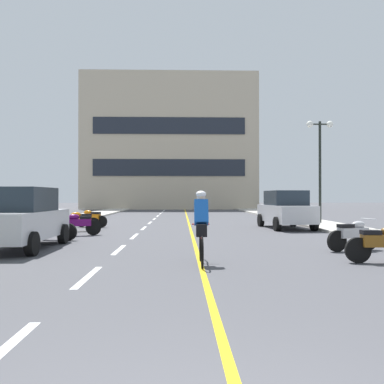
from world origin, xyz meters
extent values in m
plane|color=#47474C|center=(0.00, 21.00, 0.00)|extent=(140.00, 140.00, 0.00)
cube|color=#B7B2A8|center=(-7.20, 24.00, 0.06)|extent=(2.40, 72.00, 0.12)
cube|color=#B7B2A8|center=(7.20, 24.00, 0.06)|extent=(2.40, 72.00, 0.12)
cube|color=silver|center=(-2.00, 6.00, 0.00)|extent=(0.14, 2.20, 0.01)
cube|color=silver|center=(-2.00, 10.00, 0.00)|extent=(0.14, 2.20, 0.01)
cube|color=silver|center=(-2.00, 14.00, 0.00)|extent=(0.14, 2.20, 0.01)
cube|color=silver|center=(-2.00, 18.00, 0.00)|extent=(0.14, 2.20, 0.01)
cube|color=silver|center=(-2.00, 22.00, 0.00)|extent=(0.14, 2.20, 0.01)
cube|color=silver|center=(-2.00, 26.00, 0.00)|extent=(0.14, 2.20, 0.01)
cube|color=silver|center=(-2.00, 30.00, 0.00)|extent=(0.14, 2.20, 0.01)
cube|color=silver|center=(-2.00, 34.00, 0.00)|extent=(0.14, 2.20, 0.01)
cube|color=silver|center=(-2.00, 38.00, 0.00)|extent=(0.14, 2.20, 0.01)
cube|color=silver|center=(-2.00, 42.00, 0.00)|extent=(0.14, 2.20, 0.01)
cube|color=silver|center=(-2.00, 46.00, 0.00)|extent=(0.14, 2.20, 0.01)
cube|color=gold|center=(0.25, 24.00, 0.00)|extent=(0.12, 66.00, 0.01)
cube|color=#BCAD93|center=(-1.53, 49.99, 7.98)|extent=(20.61, 9.97, 15.95)
cube|color=#1E232D|center=(-1.53, 44.95, 4.79)|extent=(17.32, 0.10, 1.91)
cube|color=#1E232D|center=(-1.53, 44.95, 9.57)|extent=(17.32, 0.10, 1.91)
cylinder|color=black|center=(7.33, 20.07, 2.86)|extent=(0.14, 0.14, 5.48)
cylinder|color=black|center=(7.33, 20.07, 5.45)|extent=(1.10, 0.08, 0.08)
sphere|color=white|center=(6.78, 20.07, 5.45)|extent=(0.36, 0.36, 0.36)
sphere|color=white|center=(7.88, 20.07, 5.45)|extent=(0.36, 0.36, 0.36)
cylinder|color=black|center=(-5.76, 11.62, 0.32)|extent=(0.22, 0.64, 0.64)
cylinder|color=black|center=(-4.06, 11.61, 0.32)|extent=(0.22, 0.64, 0.64)
cylinder|color=black|center=(-4.08, 8.81, 0.32)|extent=(0.22, 0.64, 0.64)
cube|color=#B7B7BC|center=(-4.92, 10.22, 0.72)|extent=(1.73, 4.21, 0.80)
cube|color=#1E2833|center=(-4.92, 10.22, 1.47)|extent=(1.57, 2.21, 0.70)
cylinder|color=black|center=(3.89, 18.99, 0.32)|extent=(0.26, 0.65, 0.64)
cylinder|color=black|center=(5.59, 19.10, 0.32)|extent=(0.26, 0.65, 0.64)
cylinder|color=black|center=(4.08, 16.19, 0.32)|extent=(0.26, 0.65, 0.64)
cylinder|color=black|center=(5.77, 16.31, 0.32)|extent=(0.26, 0.65, 0.64)
cube|color=#B7B7BC|center=(4.83, 17.65, 0.72)|extent=(1.98, 4.30, 0.80)
cube|color=#1E2833|center=(4.83, 17.65, 1.47)|extent=(1.70, 2.30, 0.70)
cylinder|color=black|center=(3.93, 7.47, 0.30)|extent=(0.60, 0.12, 0.60)
cube|color=brown|center=(4.48, 7.45, 0.52)|extent=(0.91, 0.31, 0.28)
cube|color=black|center=(4.23, 7.46, 0.72)|extent=(0.45, 0.25, 0.10)
cylinder|color=black|center=(5.22, 9.73, 0.30)|extent=(0.60, 0.28, 0.60)
cylinder|color=black|center=(4.17, 9.40, 0.30)|extent=(0.60, 0.28, 0.60)
cube|color=#B2B2B7|center=(4.70, 9.57, 0.52)|extent=(0.94, 0.54, 0.28)
ellipsoid|color=#B2B2B7|center=(4.89, 9.63, 0.74)|extent=(0.49, 0.36, 0.22)
cube|color=black|center=(4.46, 9.49, 0.72)|extent=(0.49, 0.36, 0.10)
cylinder|color=silver|center=(5.22, 9.73, 0.90)|extent=(0.21, 0.58, 0.03)
cylinder|color=black|center=(-5.19, 12.87, 0.30)|extent=(0.60, 0.27, 0.60)
cylinder|color=black|center=(-4.14, 12.56, 0.30)|extent=(0.60, 0.27, 0.60)
cube|color=#B2B2B7|center=(-4.66, 12.72, 0.52)|extent=(0.94, 0.53, 0.28)
ellipsoid|color=#B2B2B7|center=(-4.86, 12.77, 0.74)|extent=(0.49, 0.36, 0.22)
cube|color=black|center=(-4.43, 12.64, 0.72)|extent=(0.49, 0.36, 0.10)
cylinder|color=silver|center=(-5.19, 12.87, 0.90)|extent=(0.20, 0.58, 0.03)
cylinder|color=black|center=(-4.72, 14.11, 0.30)|extent=(0.60, 0.28, 0.60)
cylinder|color=black|center=(-3.68, 14.45, 0.30)|extent=(0.60, 0.28, 0.60)
cube|color=#590C59|center=(-4.20, 14.28, 0.52)|extent=(0.94, 0.55, 0.28)
ellipsoid|color=#590C59|center=(-4.39, 14.22, 0.74)|extent=(0.49, 0.37, 0.22)
cube|color=black|center=(-3.96, 14.36, 0.72)|extent=(0.49, 0.37, 0.10)
cylinder|color=silver|center=(-4.72, 14.11, 0.90)|extent=(0.22, 0.58, 0.03)
cylinder|color=black|center=(-5.15, 16.12, 0.30)|extent=(0.60, 0.28, 0.60)
cylinder|color=black|center=(-4.10, 16.45, 0.30)|extent=(0.60, 0.28, 0.60)
cube|color=orange|center=(-4.62, 16.28, 0.52)|extent=(0.94, 0.54, 0.28)
ellipsoid|color=orange|center=(-4.81, 16.22, 0.74)|extent=(0.49, 0.36, 0.22)
cube|color=black|center=(-4.39, 16.36, 0.72)|extent=(0.49, 0.36, 0.10)
cylinder|color=silver|center=(-5.15, 16.12, 0.90)|extent=(0.21, 0.58, 0.03)
cylinder|color=black|center=(-5.17, 18.76, 0.30)|extent=(0.60, 0.28, 0.60)
cylinder|color=black|center=(-4.13, 18.43, 0.30)|extent=(0.60, 0.28, 0.60)
cube|color=orange|center=(-4.65, 18.59, 0.52)|extent=(0.94, 0.54, 0.28)
ellipsoid|color=orange|center=(-4.84, 18.66, 0.74)|extent=(0.49, 0.36, 0.22)
cube|color=black|center=(-4.41, 18.52, 0.72)|extent=(0.49, 0.36, 0.10)
cylinder|color=silver|center=(-5.17, 18.76, 0.90)|extent=(0.21, 0.58, 0.03)
torus|color=black|center=(0.28, 7.94, 0.34)|extent=(0.05, 0.72, 0.72)
torus|color=black|center=(0.26, 6.89, 0.34)|extent=(0.05, 0.72, 0.72)
cylinder|color=red|center=(0.27, 7.39, 0.64)|extent=(0.05, 0.95, 0.04)
cube|color=black|center=(0.27, 7.24, 0.86)|extent=(0.10, 0.20, 0.06)
cylinder|color=red|center=(0.27, 7.84, 0.89)|extent=(0.42, 0.03, 0.03)
cube|color=black|center=(0.27, 7.29, 0.79)|extent=(0.24, 0.36, 0.28)
cube|color=blue|center=(0.27, 7.44, 1.19)|extent=(0.33, 0.46, 0.61)
sphere|color=beige|center=(0.27, 7.57, 1.54)|extent=(0.20, 0.20, 0.20)
ellipsoid|color=white|center=(0.27, 7.57, 1.61)|extent=(0.24, 0.26, 0.16)
camera|label=1|loc=(-0.20, -2.07, 1.57)|focal=38.68mm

